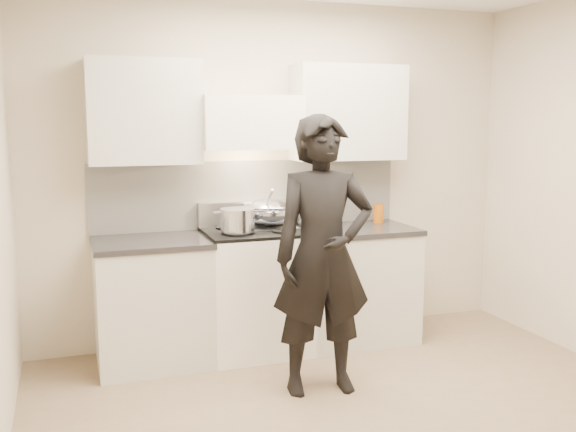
{
  "coord_description": "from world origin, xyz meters",
  "views": [
    {
      "loc": [
        -1.64,
        -3.16,
        1.77
      ],
      "look_at": [
        -0.17,
        1.05,
        1.1
      ],
      "focal_mm": 40.0,
      "sensor_mm": 36.0,
      "label": 1
    }
  ],
  "objects_px": {
    "wok": "(269,212)",
    "utensil_crock": "(302,215)",
    "stove": "(256,290)",
    "counter_right": "(354,283)",
    "person": "(323,256)"
  },
  "relations": [
    {
      "from": "counter_right",
      "to": "person",
      "type": "xyz_separation_m",
      "value": [
        -0.62,
        -0.85,
        0.44
      ]
    },
    {
      "from": "wok",
      "to": "counter_right",
      "type": "bearing_deg",
      "value": -7.95
    },
    {
      "from": "counter_right",
      "to": "person",
      "type": "distance_m",
      "value": 1.14
    },
    {
      "from": "stove",
      "to": "wok",
      "type": "height_order",
      "value": "wok"
    },
    {
      "from": "stove",
      "to": "counter_right",
      "type": "xyz_separation_m",
      "value": [
        0.83,
        0.0,
        -0.01
      ]
    },
    {
      "from": "wok",
      "to": "utensil_crock",
      "type": "distance_m",
      "value": 0.33
    },
    {
      "from": "stove",
      "to": "wok",
      "type": "xyz_separation_m",
      "value": [
        0.14,
        0.1,
        0.59
      ]
    },
    {
      "from": "utensil_crock",
      "to": "person",
      "type": "distance_m",
      "value": 1.07
    },
    {
      "from": "wok",
      "to": "person",
      "type": "xyz_separation_m",
      "value": [
        0.07,
        -0.94,
        -0.16
      ]
    },
    {
      "from": "stove",
      "to": "utensil_crock",
      "type": "distance_m",
      "value": 0.73
    },
    {
      "from": "stove",
      "to": "person",
      "type": "height_order",
      "value": "person"
    },
    {
      "from": "utensil_crock",
      "to": "person",
      "type": "bearing_deg",
      "value": -103.19
    },
    {
      "from": "stove",
      "to": "utensil_crock",
      "type": "height_order",
      "value": "utensil_crock"
    },
    {
      "from": "stove",
      "to": "utensil_crock",
      "type": "xyz_separation_m",
      "value": [
        0.45,
        0.19,
        0.54
      ]
    },
    {
      "from": "utensil_crock",
      "to": "wok",
      "type": "bearing_deg",
      "value": -163.72
    }
  ]
}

